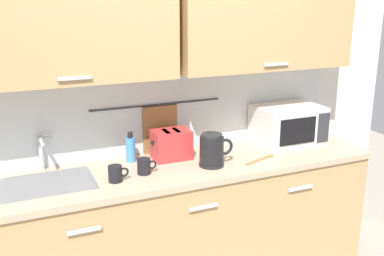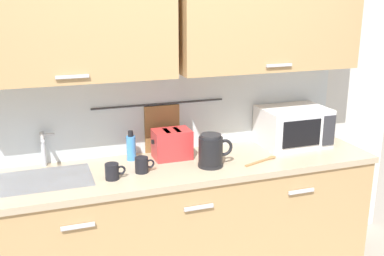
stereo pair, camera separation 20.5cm
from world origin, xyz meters
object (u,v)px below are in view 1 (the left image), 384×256
at_px(mug_near_sink, 116,174).
at_px(mug_by_kettle, 144,166).
at_px(dish_soap_bottle, 131,149).
at_px(toaster, 171,144).
at_px(electric_kettle, 212,150).
at_px(microwave, 288,124).
at_px(wooden_spoon, 263,158).

bearing_deg(mug_near_sink, mug_by_kettle, 14.25).
xyz_separation_m(dish_soap_bottle, toaster, (0.26, -0.05, 0.01)).
bearing_deg(mug_by_kettle, toaster, 37.14).
relative_size(electric_kettle, dish_soap_bottle, 1.16).
distance_m(microwave, toaster, 0.89).
xyz_separation_m(electric_kettle, mug_by_kettle, (-0.43, 0.04, -0.05)).
height_order(microwave, toaster, microwave).
bearing_deg(toaster, mug_near_sink, -151.67).
relative_size(dish_soap_bottle, toaster, 0.77).
bearing_deg(electric_kettle, mug_by_kettle, 174.82).
bearing_deg(mug_near_sink, electric_kettle, 0.77).
relative_size(dish_soap_bottle, mug_near_sink, 1.63).
height_order(electric_kettle, mug_by_kettle, electric_kettle).
relative_size(microwave, electric_kettle, 2.03).
bearing_deg(microwave, electric_kettle, -163.62).
bearing_deg(mug_by_kettle, dish_soap_bottle, 93.89).
relative_size(dish_soap_bottle, mug_by_kettle, 1.63).
height_order(microwave, mug_by_kettle, microwave).
distance_m(mug_near_sink, mug_by_kettle, 0.19).
height_order(electric_kettle, dish_soap_bottle, electric_kettle).
distance_m(mug_near_sink, wooden_spoon, 0.98).
xyz_separation_m(toaster, mug_by_kettle, (-0.24, -0.18, -0.05)).
xyz_separation_m(dish_soap_bottle, wooden_spoon, (0.81, -0.30, -0.08)).
bearing_deg(electric_kettle, wooden_spoon, -4.21).
distance_m(microwave, dish_soap_bottle, 1.15).
height_order(mug_near_sink, toaster, toaster).
relative_size(microwave, dish_soap_bottle, 2.35).
xyz_separation_m(toaster, wooden_spoon, (0.55, -0.25, -0.09)).
distance_m(microwave, mug_near_sink, 1.34).
xyz_separation_m(electric_kettle, toaster, (-0.19, 0.22, -0.01)).
bearing_deg(wooden_spoon, toaster, 155.44).
bearing_deg(mug_by_kettle, mug_near_sink, -165.75).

